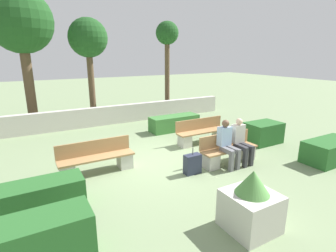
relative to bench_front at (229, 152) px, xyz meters
The scene contains 17 objects.
ground_plane 2.00m from the bench_front, 145.42° to the left, with size 60.00×60.00×0.00m, color gray.
perimeter_wall 6.33m from the bench_front, 104.83° to the left, with size 12.06×0.30×0.84m.
bench_front is the anchor object (origin of this frame).
bench_left_side 1.91m from the bench_front, 77.43° to the left, with size 1.99×0.48×0.86m.
bench_right_side 3.77m from the bench_front, 160.53° to the left, with size 2.01×0.49×0.86m.
person_seated_man 0.52m from the bench_front, 24.96° to the right, with size 0.38×0.64×1.33m.
person_seated_woman 0.48m from the bench_front, 146.64° to the right, with size 0.38×0.64×1.35m.
hedge_block_near_left 3.79m from the bench_front, 83.96° to the left, with size 2.11×0.73×0.62m.
hedge_block_near_right 3.06m from the bench_front, 27.20° to the right, with size 1.71×0.84×0.65m.
hedge_block_mid_left 2.47m from the bench_front, 18.26° to the left, with size 1.27×0.86×0.75m.
hedge_block_mid_right 5.59m from the bench_front, 163.09° to the right, with size 1.90×0.68×0.83m.
hedge_block_far_left 5.27m from the bench_front, behind, with size 2.16×0.68×0.64m.
planter_corner_left 3.07m from the bench_front, 125.08° to the right, with size 0.87×0.87×1.16m.
suitcase 1.34m from the bench_front, behind, with size 0.46×0.23×0.74m.
tree_leftmost 9.72m from the bench_front, 122.18° to the left, with size 2.59×2.59×5.72m.
tree_center_left 8.25m from the bench_front, 106.36° to the left, with size 1.75×1.75×4.72m.
tree_center_right 8.08m from the bench_front, 74.97° to the left, with size 1.18×1.18×4.77m.
Camera 1 is at (-3.50, -6.52, 3.11)m, focal length 28.00 mm.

